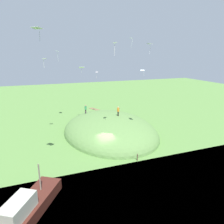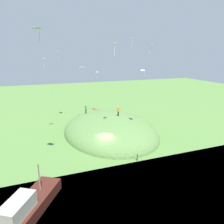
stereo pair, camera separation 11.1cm
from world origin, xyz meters
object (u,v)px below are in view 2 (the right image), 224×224
object	(u,v)px
boat_on_lake	(26,209)
kite_1	(149,44)
kite_5	(82,67)
kite_3	(37,28)
kite_0	(45,60)
kite_6	(57,52)
kite_4	(143,71)
mooring_post	(137,157)
kite_8	(132,39)
kite_2	(97,73)
kite_7	(115,44)
person_with_child	(86,108)
person_walking_path	(118,110)

from	to	relation	value
boat_on_lake	kite_1	xyz separation A→B (m)	(9.21, -17.28, 14.91)
kite_5	kite_3	bearing A→B (deg)	154.73
kite_0	kite_6	bearing A→B (deg)	-21.25
kite_4	mooring_post	distance (m)	17.87
boat_on_lake	kite_8	distance (m)	37.48
kite_2	kite_5	distance (m)	6.77
kite_4	kite_7	xyz separation A→B (m)	(-7.68, 8.67, 4.40)
kite_3	kite_6	bearing A→B (deg)	-11.54
kite_1	kite_5	world-z (taller)	kite_1
person_with_child	kite_6	world-z (taller)	kite_6
kite_6	kite_3	bearing A→B (deg)	168.46
kite_3	kite_7	size ratio (longest dim) A/B	0.81
person_with_child	mooring_post	bearing A→B (deg)	96.15
kite_1	mooring_post	world-z (taller)	kite_1
kite_2	kite_3	world-z (taller)	kite_3
kite_5	kite_8	xyz separation A→B (m)	(-0.45, -10.92, 5.79)
kite_2	kite_1	bearing A→B (deg)	-175.98
kite_1	kite_6	xyz separation A→B (m)	(18.52, 10.58, -0.84)
kite_5	kite_8	world-z (taller)	kite_8
kite_2	kite_3	bearing A→B (deg)	150.06
person_walking_path	kite_5	bearing A→B (deg)	-163.51
person_with_child	kite_5	distance (m)	8.40
boat_on_lake	kite_6	xyz separation A→B (m)	(27.73, -6.70, 14.07)
boat_on_lake	kite_7	distance (m)	22.31
kite_2	kite_6	bearing A→B (deg)	106.30
kite_0	kite_5	xyz separation A→B (m)	(5.64, -7.47, -1.78)
kite_0	kite_8	size ratio (longest dim) A/B	0.74
boat_on_lake	kite_6	bearing A→B (deg)	-161.31
kite_8	mooring_post	distance (m)	26.84
kite_8	kite_3	bearing A→B (deg)	132.37
kite_0	kite_8	xyz separation A→B (m)	(5.19, -18.39, 4.01)
kite_2	kite_7	distance (m)	20.74
person_with_child	kite_3	world-z (taller)	kite_3
boat_on_lake	kite_1	world-z (taller)	kite_1
boat_on_lake	kite_1	distance (m)	24.61
boat_on_lake	mooring_post	distance (m)	15.59
boat_on_lake	person_walking_path	xyz separation A→B (m)	(17.36, -16.00, 3.50)
kite_0	kite_1	size ratio (longest dim) A/B	1.12
person_with_child	person_walking_path	bearing A→B (deg)	124.15
boat_on_lake	kite_2	distance (m)	35.50
kite_6	mooring_post	xyz separation A→B (m)	(-21.67, -7.66, -14.47)
kite_3	kite_6	world-z (taller)	kite_3
kite_3	kite_7	bearing A→B (deg)	-72.18
kite_0	kite_2	distance (m)	16.25
kite_3	kite_5	world-z (taller)	kite_3
kite_8	mooring_post	bearing A→B (deg)	158.01
kite_0	mooring_post	world-z (taller)	kite_0
boat_on_lake	person_with_child	world-z (taller)	person_with_child
person_walking_path	kite_8	world-z (taller)	kite_8
kite_2	kite_4	bearing A→B (deg)	-155.20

